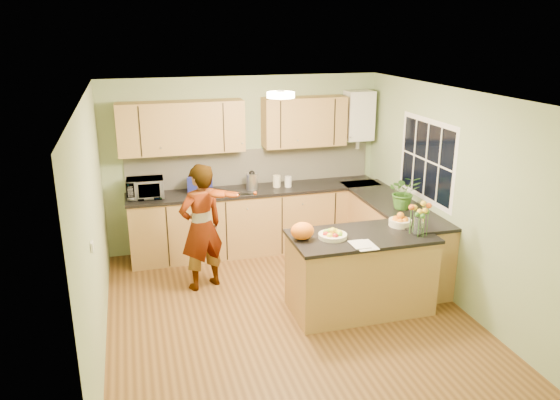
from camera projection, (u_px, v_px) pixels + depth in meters
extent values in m
plane|color=brown|center=(288.00, 314.00, 6.27)|extent=(4.50, 4.50, 0.00)
cube|color=white|center=(289.00, 94.00, 5.51)|extent=(4.00, 4.50, 0.02)
cube|color=#95B07D|center=(245.00, 163.00, 7.95)|extent=(4.00, 0.02, 2.50)
cube|color=#95B07D|center=(379.00, 311.00, 3.82)|extent=(4.00, 0.02, 2.50)
cube|color=#95B07D|center=(94.00, 229.00, 5.37)|extent=(0.02, 4.50, 2.50)
cube|color=#95B07D|center=(451.00, 196.00, 6.40)|extent=(0.02, 4.50, 2.50)
cube|color=#AA7A44|center=(257.00, 221.00, 7.95)|extent=(3.60, 0.60, 0.90)
cube|color=black|center=(256.00, 190.00, 7.79)|extent=(3.64, 0.62, 0.04)
cube|color=#AA7A44|center=(391.00, 237.00, 7.35)|extent=(0.60, 2.20, 0.90)
cube|color=black|center=(392.00, 204.00, 7.20)|extent=(0.62, 2.24, 0.04)
cube|color=beige|center=(252.00, 166.00, 7.98)|extent=(3.60, 0.02, 0.52)
cube|color=#AA7A44|center=(181.00, 127.00, 7.38)|extent=(1.70, 0.34, 0.70)
cube|color=#AA7A44|center=(304.00, 122.00, 7.83)|extent=(1.20, 0.34, 0.70)
cube|color=white|center=(359.00, 115.00, 8.04)|extent=(0.40, 0.30, 0.72)
cylinder|color=silver|center=(358.00, 142.00, 8.16)|extent=(0.06, 0.06, 0.20)
cube|color=white|center=(427.00, 160.00, 6.86)|extent=(0.01, 1.30, 1.05)
cube|color=black|center=(426.00, 160.00, 6.86)|extent=(0.01, 1.18, 0.92)
cube|color=white|center=(92.00, 247.00, 4.81)|extent=(0.02, 0.09, 0.09)
cylinder|color=#FFEABF|center=(281.00, 95.00, 5.79)|extent=(0.30, 0.30, 0.06)
cylinder|color=white|center=(281.00, 92.00, 5.79)|extent=(0.10, 0.10, 0.02)
cube|color=#AA7A44|center=(360.00, 274.00, 6.27)|extent=(1.57, 0.79, 0.88)
cube|color=black|center=(362.00, 236.00, 6.13)|extent=(1.61, 0.83, 0.04)
cylinder|color=#F6EDC5|center=(333.00, 236.00, 6.02)|extent=(0.32, 0.32, 0.05)
cylinder|color=#F6EDC5|center=(400.00, 223.00, 6.39)|extent=(0.26, 0.26, 0.08)
cylinder|color=silver|center=(418.00, 226.00, 6.08)|extent=(0.11, 0.11, 0.22)
ellipsoid|color=orange|center=(302.00, 231.00, 5.96)|extent=(0.27, 0.23, 0.20)
cube|color=white|center=(365.00, 245.00, 5.82)|extent=(0.22, 0.30, 0.01)
imported|color=tan|center=(201.00, 227.00, 6.69)|extent=(0.69, 0.58, 1.60)
imported|color=white|center=(145.00, 188.00, 7.35)|extent=(0.50, 0.34, 0.27)
cube|color=navy|center=(200.00, 185.00, 7.56)|extent=(0.36, 0.32, 0.24)
cylinder|color=silver|center=(252.00, 181.00, 7.74)|extent=(0.17, 0.17, 0.23)
sphere|color=black|center=(252.00, 171.00, 7.69)|extent=(0.08, 0.08, 0.08)
cylinder|color=#F6EDC5|center=(277.00, 181.00, 7.86)|extent=(0.14, 0.14, 0.17)
cylinder|color=white|center=(288.00, 182.00, 7.86)|extent=(0.12, 0.12, 0.15)
imported|color=#3A7125|center=(404.00, 192.00, 6.89)|extent=(0.47, 0.43, 0.44)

